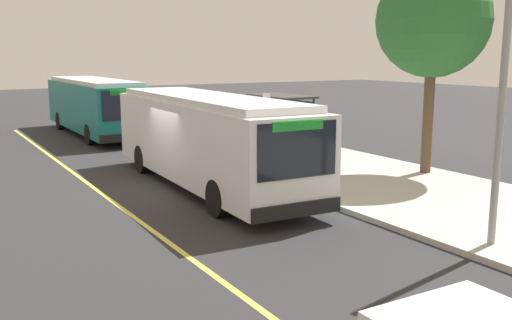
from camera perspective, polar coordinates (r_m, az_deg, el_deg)
ground_plane at (r=18.56m, az=-8.20°, el=-2.76°), size 120.00×120.00×0.00m
sidewalk_curb at (r=21.49m, az=6.73°, el=-0.72°), size 44.00×6.40×0.15m
lane_stripe_center at (r=17.87m, az=-14.74°, el=-3.50°), size 36.00×0.14×0.01m
transit_bus_main at (r=18.27m, az=-4.88°, el=2.26°), size 10.86×2.98×2.95m
transit_bus_second at (r=31.59m, az=-15.78°, el=5.33°), size 11.05×2.67×2.95m
bus_shelter at (r=23.16m, az=2.58°, el=4.75°), size 2.90×1.60×2.48m
waiting_bench at (r=23.18m, az=2.90°, el=1.55°), size 1.60×0.48×0.95m
route_sign_post at (r=19.53m, az=1.06°, el=3.83°), size 0.44×0.08×2.80m
pedestrian_commuter at (r=23.89m, az=-1.57°, el=3.00°), size 0.24×0.40×1.69m
street_tree_near_shelter at (r=20.58m, az=17.22°, el=13.06°), size 3.82×3.82×7.10m
utility_pole at (r=13.02m, az=23.29°, el=5.86°), size 0.16×0.16×6.40m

